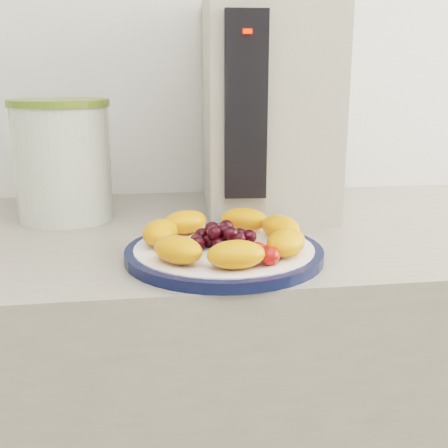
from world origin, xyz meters
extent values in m
cylinder|color=#0C1435|center=(0.00, 1.03, 0.91)|extent=(0.28, 0.28, 0.01)
cylinder|color=white|center=(0.00, 1.03, 0.91)|extent=(0.25, 0.25, 0.02)
cylinder|color=#475C1E|center=(-0.25, 1.30, 1.00)|extent=(0.18, 0.18, 0.20)
cylinder|color=#5D7129|center=(-0.25, 1.30, 1.10)|extent=(0.19, 0.19, 0.01)
cube|color=#B0AA99|center=(0.12, 1.33, 1.10)|extent=(0.25, 0.33, 0.39)
cube|color=black|center=(0.05, 1.17, 1.10)|extent=(0.07, 0.03, 0.29)
cube|color=#FF0C05|center=(0.05, 1.16, 1.21)|extent=(0.01, 0.01, 0.01)
ellipsoid|color=orange|center=(0.08, 1.05, 0.93)|extent=(0.07, 0.08, 0.04)
ellipsoid|color=orange|center=(0.04, 1.11, 0.93)|extent=(0.09, 0.08, 0.04)
ellipsoid|color=orange|center=(-0.05, 1.11, 0.93)|extent=(0.09, 0.08, 0.04)
ellipsoid|color=orange|center=(-0.09, 1.05, 0.93)|extent=(0.07, 0.08, 0.04)
ellipsoid|color=orange|center=(-0.07, 0.97, 0.93)|extent=(0.08, 0.09, 0.04)
ellipsoid|color=orange|center=(0.00, 0.94, 0.93)|extent=(0.07, 0.05, 0.04)
ellipsoid|color=orange|center=(0.07, 0.98, 0.93)|extent=(0.08, 0.09, 0.04)
ellipsoid|color=black|center=(0.00, 1.03, 0.93)|extent=(0.02, 0.02, 0.02)
ellipsoid|color=black|center=(0.02, 1.03, 0.93)|extent=(0.02, 0.02, 0.02)
ellipsoid|color=black|center=(0.01, 1.05, 0.93)|extent=(0.02, 0.02, 0.02)
ellipsoid|color=black|center=(-0.01, 1.05, 0.93)|extent=(0.02, 0.02, 0.02)
ellipsoid|color=black|center=(-0.02, 1.03, 0.93)|extent=(0.02, 0.02, 0.02)
ellipsoid|color=black|center=(-0.01, 1.01, 0.93)|extent=(0.02, 0.02, 0.02)
ellipsoid|color=black|center=(0.01, 1.01, 0.93)|extent=(0.02, 0.02, 0.02)
ellipsoid|color=black|center=(0.03, 1.04, 0.93)|extent=(0.02, 0.02, 0.02)
ellipsoid|color=black|center=(0.02, 1.06, 0.93)|extent=(0.02, 0.02, 0.02)
ellipsoid|color=black|center=(0.01, 1.07, 0.93)|extent=(0.02, 0.02, 0.02)
ellipsoid|color=black|center=(-0.01, 1.07, 0.93)|extent=(0.02, 0.02, 0.02)
ellipsoid|color=black|center=(-0.03, 1.06, 0.93)|extent=(0.02, 0.02, 0.02)
ellipsoid|color=black|center=(-0.04, 1.04, 0.93)|extent=(0.02, 0.02, 0.02)
ellipsoid|color=black|center=(-0.04, 1.02, 0.93)|extent=(0.02, 0.02, 0.02)
ellipsoid|color=black|center=(0.00, 1.03, 0.94)|extent=(0.02, 0.02, 0.02)
ellipsoid|color=black|center=(0.00, 1.05, 0.94)|extent=(0.02, 0.02, 0.02)
ellipsoid|color=black|center=(-0.02, 1.04, 0.94)|extent=(0.02, 0.02, 0.02)
ellipsoid|color=black|center=(-0.02, 1.02, 0.94)|extent=(0.02, 0.02, 0.02)
ellipsoid|color=black|center=(0.00, 1.01, 0.94)|extent=(0.02, 0.02, 0.02)
ellipsoid|color=red|center=(0.03, 0.97, 0.93)|extent=(0.03, 0.03, 0.02)
ellipsoid|color=red|center=(0.06, 0.98, 0.93)|extent=(0.04, 0.03, 0.02)
ellipsoid|color=red|center=(0.04, 0.95, 0.93)|extent=(0.04, 0.04, 0.02)
ellipsoid|color=red|center=(0.01, 0.98, 0.93)|extent=(0.04, 0.04, 0.02)
camera|label=1|loc=(-0.11, 0.29, 1.15)|focal=45.00mm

